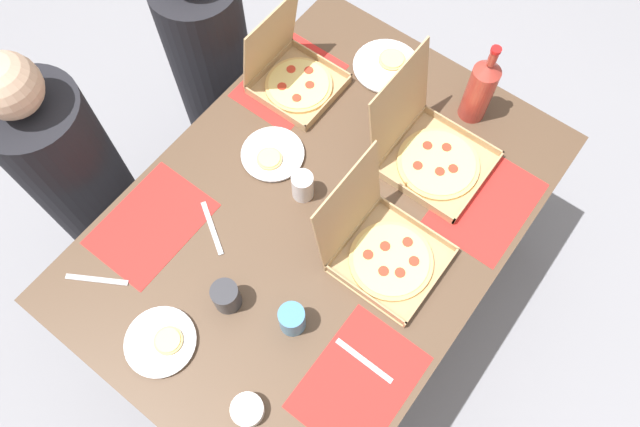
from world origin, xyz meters
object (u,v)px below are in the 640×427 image
(soda_bottle, at_px, (480,89))
(cup_spare, at_px, (292,319))
(pizza_box_corner_right, at_px, (383,248))
(diner_right_seat, at_px, (214,70))
(plate_near_right, at_px, (272,155))
(plate_middle, at_px, (387,66))
(condiment_bowl, at_px, (247,410))
(cup_clear_left, at_px, (226,296))
(pizza_box_edge_far, at_px, (293,75))
(diner_left_seat, at_px, (85,185))
(pizza_box_corner_left, at_px, (430,151))
(plate_far_left, at_px, (161,342))
(cup_dark, at_px, (303,186))

(soda_bottle, distance_m, cup_spare, 0.94)
(pizza_box_corner_right, height_order, diner_right_seat, diner_right_seat)
(plate_near_right, bearing_deg, plate_middle, -10.05)
(cup_spare, distance_m, condiment_bowl, 0.27)
(cup_clear_left, relative_size, cup_spare, 0.96)
(pizza_box_edge_far, distance_m, soda_bottle, 0.63)
(cup_spare, relative_size, diner_left_seat, 0.08)
(pizza_box_corner_right, height_order, pizza_box_corner_left, pizza_box_corner_left)
(plate_near_right, relative_size, diner_left_seat, 0.17)
(pizza_box_corner_left, xyz_separation_m, cup_spare, (-0.70, 0.01, 0.00))
(pizza_box_corner_left, bearing_deg, pizza_box_edge_far, 92.83)
(plate_far_left, bearing_deg, diner_left_seat, 70.25)
(pizza_box_corner_right, relative_size, plate_far_left, 1.64)
(pizza_box_edge_far, height_order, soda_bottle, soda_bottle)
(pizza_box_corner_left, bearing_deg, plate_near_right, 126.04)
(pizza_box_edge_far, height_order, plate_middle, pizza_box_edge_far)
(pizza_box_corner_right, xyz_separation_m, soda_bottle, (0.61, 0.05, 0.08))
(cup_spare, xyz_separation_m, diner_left_seat, (-0.02, 0.96, -0.27))
(plate_far_left, distance_m, soda_bottle, 1.25)
(plate_near_right, distance_m, cup_dark, 0.18)
(pizza_box_corner_right, relative_size, diner_right_seat, 0.29)
(plate_near_right, bearing_deg, pizza_box_corner_left, -53.96)
(pizza_box_edge_far, bearing_deg, cup_spare, -141.81)
(pizza_box_edge_far, relative_size, plate_near_right, 1.44)
(diner_left_seat, bearing_deg, cup_clear_left, -93.23)
(cup_spare, height_order, condiment_bowl, cup_spare)
(plate_near_right, bearing_deg, cup_spare, -134.93)
(cup_dark, bearing_deg, plate_middle, 6.97)
(plate_far_left, relative_size, cup_spare, 1.96)
(condiment_bowl, bearing_deg, diner_right_seat, 47.21)
(pizza_box_corner_left, xyz_separation_m, diner_left_seat, (-0.71, 0.97, -0.27))
(pizza_box_corner_right, relative_size, diner_left_seat, 0.27)
(cup_dark, bearing_deg, cup_clear_left, -173.92)
(plate_near_right, distance_m, condiment_bowl, 0.80)
(plate_middle, relative_size, diner_right_seat, 0.21)
(plate_far_left, distance_m, cup_dark, 0.62)
(pizza_box_corner_left, bearing_deg, condiment_bowl, -177.59)
(condiment_bowl, xyz_separation_m, diner_left_seat, (0.24, 1.01, -0.23))
(cup_clear_left, height_order, diner_right_seat, diner_right_seat)
(pizza_box_corner_left, distance_m, cup_dark, 0.43)
(plate_far_left, bearing_deg, condiment_bowl, -88.85)
(plate_near_right, relative_size, condiment_bowl, 2.31)
(plate_middle, height_order, cup_clear_left, cup_clear_left)
(pizza_box_corner_right, height_order, diner_left_seat, diner_left_seat)
(plate_near_right, xyz_separation_m, cup_spare, (-0.40, -0.40, 0.04))
(cup_clear_left, bearing_deg, pizza_box_edge_far, 24.68)
(cup_clear_left, height_order, cup_spare, cup_spare)
(pizza_box_edge_far, relative_size, soda_bottle, 0.93)
(pizza_box_edge_far, relative_size, condiment_bowl, 3.33)
(pizza_box_corner_right, xyz_separation_m, condiment_bowl, (-0.59, 0.03, -0.03))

